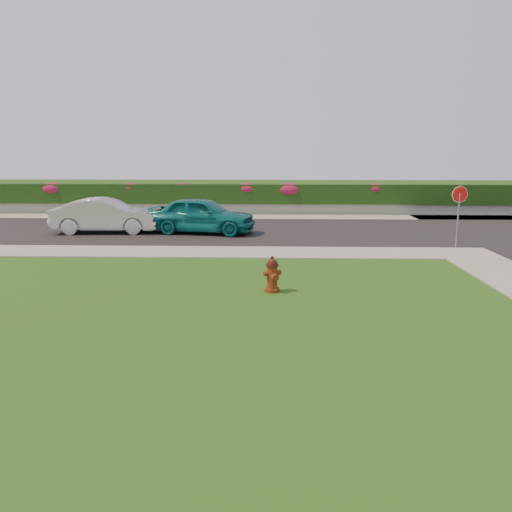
{
  "coord_description": "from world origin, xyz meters",
  "views": [
    {
      "loc": [
        0.32,
        -8.01,
        3.36
      ],
      "look_at": [
        -0.05,
        4.03,
        0.9
      ],
      "focal_mm": 35.0,
      "sensor_mm": 36.0,
      "label": 1
    }
  ],
  "objects_px": {
    "stop_sign": "(459,203)",
    "sedan_teal": "(202,215)",
    "fire_hydrant": "(272,275)",
    "sedan_silver": "(106,216)"
  },
  "relations": [
    {
      "from": "stop_sign",
      "to": "sedan_teal",
      "type": "bearing_deg",
      "value": 175.74
    },
    {
      "from": "fire_hydrant",
      "to": "sedan_silver",
      "type": "bearing_deg",
      "value": 103.65
    },
    {
      "from": "sedan_silver",
      "to": "stop_sign",
      "type": "relative_size",
      "value": 1.98
    },
    {
      "from": "fire_hydrant",
      "to": "sedan_teal",
      "type": "xyz_separation_m",
      "value": [
        -3.0,
        9.12,
        0.39
      ]
    },
    {
      "from": "sedan_teal",
      "to": "stop_sign",
      "type": "relative_size",
      "value": 2.0
    },
    {
      "from": "fire_hydrant",
      "to": "stop_sign",
      "type": "relative_size",
      "value": 0.4
    },
    {
      "from": "stop_sign",
      "to": "fire_hydrant",
      "type": "bearing_deg",
      "value": -124.52
    },
    {
      "from": "fire_hydrant",
      "to": "sedan_teal",
      "type": "distance_m",
      "value": 9.61
    },
    {
      "from": "fire_hydrant",
      "to": "sedan_teal",
      "type": "height_order",
      "value": "sedan_teal"
    },
    {
      "from": "sedan_silver",
      "to": "stop_sign",
      "type": "xyz_separation_m",
      "value": [
        13.82,
        -3.09,
        0.88
      ]
    }
  ]
}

